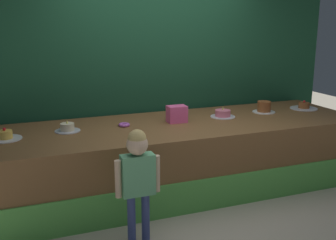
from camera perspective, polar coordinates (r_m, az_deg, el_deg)
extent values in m
plane|color=#ADA38E|center=(4.35, 4.91, -12.45)|extent=(12.00, 12.00, 0.00)
cube|color=brown|center=(4.76, 1.49, -4.99)|extent=(4.34, 1.32, 0.78)
cube|color=#59B24C|center=(4.27, 5.02, -10.40)|extent=(4.34, 0.02, 0.35)
cube|color=#19472D|center=(5.25, -1.68, 7.30)|extent=(4.96, 0.08, 2.65)
cylinder|color=#3F4C8C|center=(3.67, -5.10, -13.69)|extent=(0.07, 0.07, 0.46)
cylinder|color=#3F4C8C|center=(3.70, -3.14, -13.38)|extent=(0.07, 0.07, 0.46)
cube|color=#66B27F|center=(3.52, -4.23, -7.62)|extent=(0.29, 0.13, 0.36)
cylinder|color=beige|center=(3.48, -6.95, -8.16)|extent=(0.06, 0.06, 0.33)
cylinder|color=beige|center=(3.57, -1.58, -7.47)|extent=(0.06, 0.06, 0.33)
sphere|color=beige|center=(3.43, -4.31, -3.41)|extent=(0.18, 0.18, 0.18)
sphere|color=tan|center=(3.42, -4.33, -2.60)|extent=(0.16, 0.16, 0.16)
cube|color=#F55A9B|center=(4.68, 1.24, 0.84)|extent=(0.22, 0.16, 0.19)
torus|color=#CC66D8|center=(4.55, -6.13, -0.66)|extent=(0.13, 0.13, 0.03)
cylinder|color=silver|center=(4.34, -21.73, -2.45)|extent=(0.32, 0.32, 0.01)
cylinder|color=#F2BF4C|center=(4.33, -21.79, -1.89)|extent=(0.14, 0.14, 0.08)
sphere|color=red|center=(4.31, -21.85, -1.18)|extent=(0.03, 0.03, 0.03)
cylinder|color=silver|center=(4.44, -13.82, -1.47)|extent=(0.27, 0.27, 0.01)
cylinder|color=beige|center=(4.43, -13.85, -0.94)|extent=(0.15, 0.15, 0.08)
cone|color=#F2E566|center=(4.42, -13.89, -0.21)|extent=(0.02, 0.02, 0.04)
cylinder|color=silver|center=(4.99, 7.63, 0.47)|extent=(0.30, 0.30, 0.01)
cylinder|color=pink|center=(4.98, 7.64, 0.96)|extent=(0.19, 0.19, 0.08)
cone|color=#F2E566|center=(4.97, 7.67, 1.68)|extent=(0.02, 0.02, 0.05)
cylinder|color=white|center=(5.34, 13.19, 1.11)|extent=(0.29, 0.29, 0.01)
cylinder|color=brown|center=(5.33, 13.23, 1.85)|extent=(0.17, 0.17, 0.13)
cylinder|color=silver|center=(5.70, 18.38, 1.55)|extent=(0.35, 0.35, 0.01)
cylinder|color=brown|center=(5.69, 18.41, 1.96)|extent=(0.14, 0.14, 0.07)
sphere|color=red|center=(5.68, 18.45, 2.47)|extent=(0.03, 0.03, 0.03)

